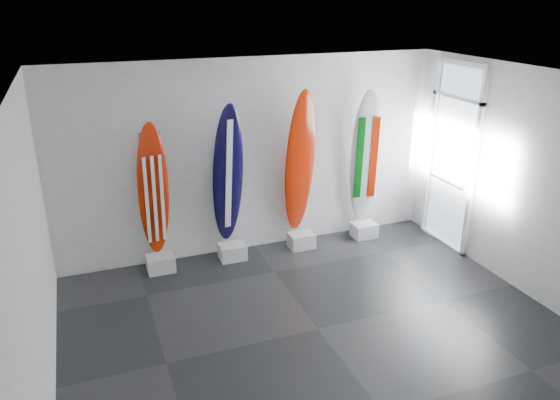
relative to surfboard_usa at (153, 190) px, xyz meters
name	(u,v)px	position (x,y,z in m)	size (l,w,h in m)	color
floor	(318,329)	(1.55, -2.28, -1.24)	(6.00, 6.00, 0.00)	black
ceiling	(325,81)	(1.55, -2.28, 1.76)	(6.00, 6.00, 0.00)	white
wall_back	(252,157)	(1.55, 0.22, 0.26)	(6.00, 6.00, 0.00)	silver
wall_front	(468,340)	(1.55, -4.78, 0.26)	(6.00, 6.00, 0.00)	silver
wall_left	(32,260)	(-1.45, -2.28, 0.26)	(5.00, 5.00, 0.00)	silver
wall_right	(529,185)	(4.55, -2.28, 0.26)	(5.00, 5.00, 0.00)	silver
display_block_usa	(161,264)	(0.00, -0.10, -1.12)	(0.40, 0.30, 0.24)	silver
surfboard_usa	(153,190)	(0.00, 0.00, 0.00)	(0.45, 0.08, 2.00)	#A01A04
display_block_navy	(233,252)	(1.10, -0.10, -1.12)	(0.40, 0.30, 0.24)	silver
surfboard_navy	(228,175)	(1.10, 0.00, 0.09)	(0.50, 0.08, 2.20)	black
display_block_swiss	(301,240)	(2.25, -0.10, -1.12)	(0.40, 0.30, 0.24)	silver
surfboard_swiss	(300,163)	(2.25, 0.00, 0.16)	(0.52, 0.08, 2.32)	#A01A04
display_block_italy	(364,230)	(3.40, -0.10, -1.12)	(0.40, 0.30, 0.24)	silver
surfboard_italy	(365,158)	(3.40, 0.00, 0.12)	(0.51, 0.08, 2.24)	silver
wall_outlet	(94,251)	(-0.90, 0.20, -0.89)	(0.09, 0.02, 0.13)	silver
glass_door	(452,159)	(4.52, -0.73, 0.19)	(0.12, 1.16, 2.85)	white
balcony	(510,203)	(5.85, -0.73, -0.74)	(2.80, 2.20, 1.20)	slate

